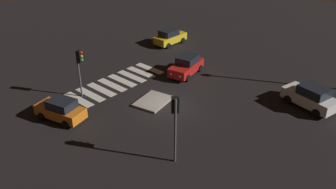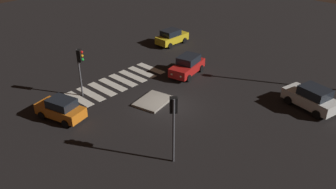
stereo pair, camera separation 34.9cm
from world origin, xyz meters
The scene contains 9 objects.
ground_plane centered at (0.00, 0.00, 0.00)m, with size 80.00×80.00×0.00m, color black.
traffic_island centered at (0.37, -1.24, 0.09)m, with size 3.18×2.63×0.18m.
car_white centered at (-7.10, 8.12, 0.88)m, with size 2.62×4.37×1.80m.
car_yellow centered at (-10.20, -8.90, 0.81)m, with size 3.83×1.85×1.65m.
car_red centered at (-5.40, -2.63, 0.84)m, with size 4.14×2.42×1.71m.
car_orange centered at (6.53, -4.45, 0.79)m, with size 2.38×3.91×1.61m.
traffic_light_east centered at (3.43, -6.06, 3.03)m, with size 0.54×0.53×3.99m.
traffic_light_north centered at (4.57, 4.66, 3.28)m, with size 0.54×0.54×4.33m.
crosswalk_near centered at (0.00, -5.95, 0.01)m, with size 8.75×3.20×0.02m.
Camera 2 is at (17.58, 16.30, 14.00)m, focal length 38.54 mm.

